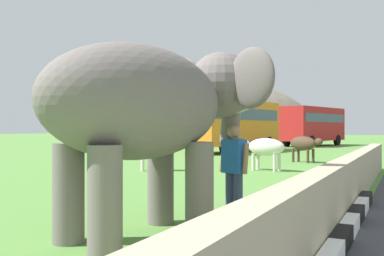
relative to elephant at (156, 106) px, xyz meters
The scene contains 9 objects.
barrier_parapet 3.05m from the elephant, 119.52° to the right, with size 28.00×0.36×1.00m, color tan.
elephant is the anchor object (origin of this frame).
person_handler 1.87m from the elephant, 27.47° to the right, with size 0.36×0.66×1.66m.
bus_orange 23.08m from the elephant, 18.28° to the left, with size 9.54×3.95×3.50m.
bus_red 34.59m from the elephant, ahead, with size 8.75×4.61×3.50m.
cow_near 9.72m from the elephant, 31.64° to the left, with size 1.45×1.77×1.23m.
cow_mid 10.23m from the elephant, ahead, with size 0.89×1.93×1.23m.
cow_far 14.76m from the elephant, ahead, with size 1.31×1.84×1.23m.
hill_east 55.74m from the elephant, 21.95° to the left, with size 34.68×27.74×16.84m.
Camera 1 is at (-2.23, 2.70, 1.59)m, focal length 40.05 mm.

